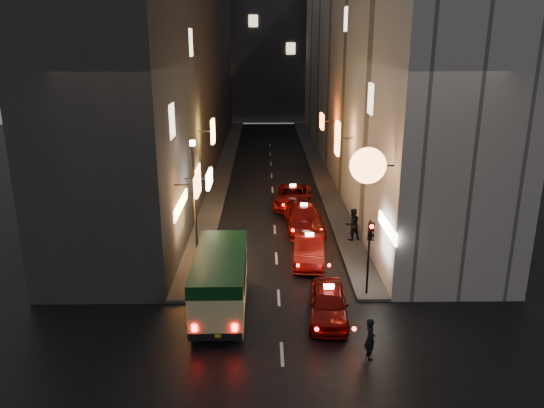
{
  "coord_description": "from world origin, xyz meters",
  "views": [
    {
      "loc": [
        -0.63,
        -13.13,
        11.19
      ],
      "look_at": [
        -0.24,
        13.0,
        3.05
      ],
      "focal_mm": 35.0,
      "sensor_mm": 36.0,
      "label": 1
    }
  ],
  "objects_px": {
    "taxi_near": "(328,301)",
    "traffic_light": "(370,242)",
    "lamp_post": "(195,192)",
    "minibus": "(220,276)",
    "pedestrian_crossing": "(370,336)"
  },
  "relations": [
    {
      "from": "pedestrian_crossing",
      "to": "lamp_post",
      "type": "distance_m",
      "value": 12.19
    },
    {
      "from": "traffic_light",
      "to": "taxi_near",
      "type": "bearing_deg",
      "value": -137.29
    },
    {
      "from": "minibus",
      "to": "pedestrian_crossing",
      "type": "bearing_deg",
      "value": -32.47
    },
    {
      "from": "taxi_near",
      "to": "traffic_light",
      "type": "bearing_deg",
      "value": 42.71
    },
    {
      "from": "traffic_light",
      "to": "lamp_post",
      "type": "relative_size",
      "value": 0.56
    },
    {
      "from": "taxi_near",
      "to": "traffic_light",
      "type": "xyz_separation_m",
      "value": [
        1.99,
        1.84,
        1.89
      ]
    },
    {
      "from": "pedestrian_crossing",
      "to": "traffic_light",
      "type": "relative_size",
      "value": 0.52
    },
    {
      "from": "traffic_light",
      "to": "lamp_post",
      "type": "height_order",
      "value": "lamp_post"
    },
    {
      "from": "pedestrian_crossing",
      "to": "lamp_post",
      "type": "xyz_separation_m",
      "value": [
        -7.4,
        9.27,
        2.82
      ]
    },
    {
      "from": "taxi_near",
      "to": "pedestrian_crossing",
      "type": "height_order",
      "value": "pedestrian_crossing"
    },
    {
      "from": "minibus",
      "to": "pedestrian_crossing",
      "type": "relative_size",
      "value": 3.34
    },
    {
      "from": "minibus",
      "to": "traffic_light",
      "type": "distance_m",
      "value": 6.68
    },
    {
      "from": "minibus",
      "to": "traffic_light",
      "type": "xyz_separation_m",
      "value": [
        6.5,
        1.12,
        1.05
      ]
    },
    {
      "from": "taxi_near",
      "to": "lamp_post",
      "type": "height_order",
      "value": "lamp_post"
    },
    {
      "from": "minibus",
      "to": "taxi_near",
      "type": "xyz_separation_m",
      "value": [
        4.52,
        -0.72,
        -0.84
      ]
    }
  ]
}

